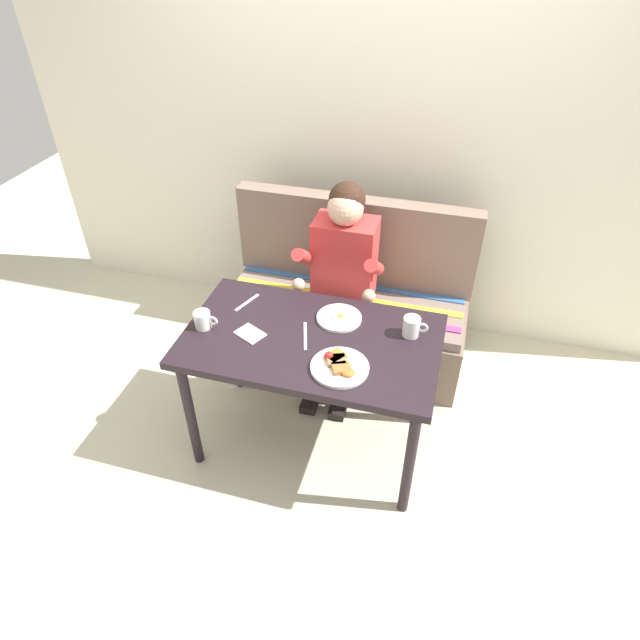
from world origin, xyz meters
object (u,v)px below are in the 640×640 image
coffee_mug (412,326)px  napkin (250,334)px  plate_breakfast (339,366)px  knife (305,336)px  couch (347,310)px  person (342,269)px  fork (247,302)px  table (312,351)px  coffee_mug_second (203,319)px  plate_eggs (339,318)px

coffee_mug → napkin: 0.76m
plate_breakfast → knife: size_ratio=1.29×
plate_breakfast → coffee_mug: bearing=49.2°
couch → plate_breakfast: size_ratio=5.57×
person → knife: person is taller
coffee_mug → fork: coffee_mug is taller
table → fork: bearing=156.0°
coffee_mug_second → fork: coffee_mug_second is taller
person → coffee_mug: 0.63m
table → fork: size_ratio=7.06×
couch → plate_breakfast: couch is taller
knife → fork: bearing=136.9°
coffee_mug → knife: bearing=-163.1°
knife → plate_eggs: bearing=37.2°
person → plate_breakfast: person is taller
person → plate_breakfast: 0.78m
plate_eggs → coffee_mug: bearing=-4.0°
coffee_mug → couch: bearing=125.7°
table → knife: (-0.03, -0.00, 0.08)m
couch → knife: size_ratio=7.20×
table → napkin: bearing=-169.2°
coffee_mug_second → knife: bearing=7.3°
couch → person: person is taller
plate_breakfast → napkin: bearing=166.1°
coffee_mug_second → person: bearing=51.5°
couch → napkin: size_ratio=10.94×
couch → napkin: bearing=-109.2°
coffee_mug_second → plate_eggs: bearing=20.9°
plate_breakfast → person: bearing=102.9°
plate_eggs → table: bearing=-118.4°
person → coffee_mug_second: size_ratio=10.27×
table → coffee_mug: 0.49m
person → plate_eggs: person is taller
person → plate_eggs: size_ratio=5.52×
coffee_mug_second → napkin: size_ratio=0.90×
person → plate_breakfast: (0.17, -0.76, 0.00)m
coffee_mug → fork: size_ratio=0.69×
couch → plate_eggs: 0.73m
plate_breakfast → coffee_mug: 0.41m
couch → knife: couch is taller
fork → knife: (0.36, -0.17, 0.00)m
table → coffee_mug_second: size_ratio=10.17×
plate_eggs → coffee_mug: (0.35, -0.02, 0.04)m
fork → person: bearing=67.3°
person → plate_eggs: (0.09, -0.42, -0.00)m
person → napkin: 0.70m
person → plate_eggs: 0.43m
fork → table: bearing=-3.3°
person → coffee_mug_second: (-0.52, -0.65, 0.03)m
plate_breakfast → coffee_mug_second: bearing=171.3°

